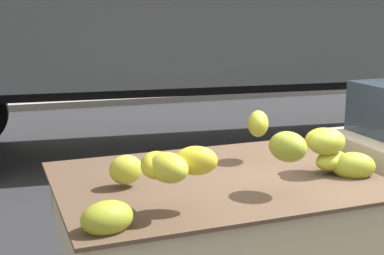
% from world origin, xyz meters
% --- Properties ---
extents(curb_strip, '(80.00, 0.80, 0.16)m').
position_xyz_m(curb_strip, '(0.00, 9.62, 0.08)').
color(curb_strip, gray).
rests_on(curb_strip, ground).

